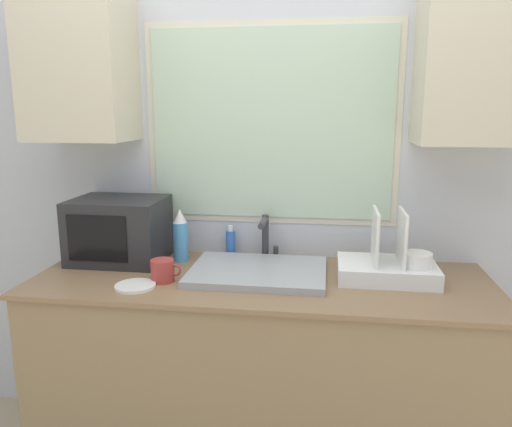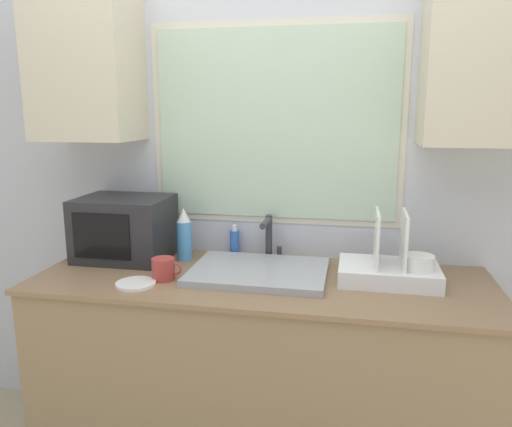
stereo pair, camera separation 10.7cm
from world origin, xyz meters
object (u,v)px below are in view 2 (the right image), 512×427
object	(u,v)px
faucet	(269,234)
mug_near_sink	(164,269)
microwave	(125,228)
spray_bottle	(184,235)
soap_bottle	(235,242)
dish_rack	(391,268)

from	to	relation	value
faucet	mug_near_sink	xyz separation A→B (m)	(-0.38, -0.35, -0.08)
microwave	spray_bottle	xyz separation A→B (m)	(0.28, 0.03, -0.03)
mug_near_sink	soap_bottle	bearing A→B (deg)	62.41
faucet	soap_bottle	xyz separation A→B (m)	(-0.17, 0.04, -0.06)
dish_rack	soap_bottle	bearing A→B (deg)	161.69
microwave	mug_near_sink	size ratio (longest dim) A/B	3.23
dish_rack	soap_bottle	world-z (taller)	dish_rack
microwave	mug_near_sink	xyz separation A→B (m)	(0.29, -0.25, -0.10)
microwave	soap_bottle	xyz separation A→B (m)	(0.49, 0.14, -0.08)
dish_rack	spray_bottle	xyz separation A→B (m)	(-0.92, 0.13, 0.06)
faucet	soap_bottle	size ratio (longest dim) A/B	1.40
faucet	spray_bottle	bearing A→B (deg)	-169.94
spray_bottle	soap_bottle	bearing A→B (deg)	27.44
mug_near_sink	spray_bottle	bearing A→B (deg)	91.63
dish_rack	spray_bottle	distance (m)	0.94
faucet	dish_rack	bearing A→B (deg)	-19.79
microwave	soap_bottle	size ratio (longest dim) A/B	2.76
dish_rack	mug_near_sink	bearing A→B (deg)	-170.33
soap_bottle	dish_rack	bearing A→B (deg)	-18.31
dish_rack	spray_bottle	size ratio (longest dim) A/B	1.63
dish_rack	microwave	bearing A→B (deg)	175.51
microwave	spray_bottle	world-z (taller)	microwave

